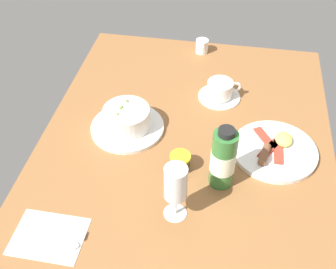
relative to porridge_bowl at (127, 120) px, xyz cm
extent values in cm
cube|color=brown|center=(2.45, 17.81, -5.00)|extent=(110.00, 84.00, 3.00)
cylinder|color=white|center=(0.00, 0.00, -2.90)|extent=(21.73, 21.73, 1.20)
cylinder|color=white|center=(0.00, 0.00, 0.80)|extent=(13.68, 13.68, 6.22)
cylinder|color=beige|center=(0.00, 0.00, 3.11)|extent=(11.77, 11.77, 1.60)
sphere|color=#7DA650|center=(2.02, -1.90, 4.01)|extent=(0.95, 0.95, 0.95)
sphere|color=#7DA650|center=(-3.68, -0.70, 4.01)|extent=(1.14, 1.14, 1.14)
sphere|color=#7DA650|center=(-0.10, -1.74, 4.01)|extent=(0.86, 0.86, 0.86)
sphere|color=#7DA650|center=(-0.68, -1.61, 4.01)|extent=(1.24, 1.24, 1.24)
cube|color=white|center=(39.36, -9.26, -3.35)|extent=(12.94, 16.83, 0.30)
cube|color=silver|center=(38.16, -10.26, -2.95)|extent=(1.29, 14.01, 0.50)
cube|color=silver|center=(38.16, -2.46, -2.95)|extent=(2.22, 3.61, 0.40)
cube|color=silver|center=(40.96, -10.26, -2.95)|extent=(1.09, 13.01, 0.50)
ellipsoid|color=silver|center=(40.96, -3.26, -2.90)|extent=(2.40, 4.00, 0.60)
cylinder|color=white|center=(-19.83, 25.71, -3.05)|extent=(13.62, 13.62, 0.90)
cylinder|color=white|center=(-19.83, 25.71, -0.10)|extent=(8.27, 8.27, 5.01)
cylinder|color=#411D12|center=(-19.83, 25.71, 1.90)|extent=(7.03, 7.03, 1.00)
torus|color=white|center=(-21.31, 30.63, 0.15)|extent=(1.80, 3.68, 3.60)
cylinder|color=white|center=(-45.79, 17.04, -1.02)|extent=(4.60, 4.60, 4.97)
cone|color=white|center=(-43.78, 17.56, 0.87)|extent=(2.55, 2.12, 2.31)
cylinder|color=white|center=(27.79, 18.85, -3.30)|extent=(5.71, 5.71, 0.40)
cylinder|color=white|center=(27.79, 18.85, 0.25)|extent=(0.80, 0.80, 6.70)
cylinder|color=white|center=(27.79, 18.85, 8.18)|extent=(5.46, 5.46, 9.17)
cylinder|color=#EEE6CE|center=(27.79, 18.85, 6.81)|extent=(4.48, 4.48, 5.50)
cylinder|color=#372E13|center=(13.07, 17.60, -1.36)|extent=(5.30, 5.30, 4.29)
cylinder|color=yellow|center=(13.07, 17.60, 1.18)|extent=(5.57, 5.57, 0.80)
cylinder|color=#337233|center=(15.67, 28.93, 4.98)|extent=(6.29, 6.29, 16.97)
cylinder|color=#E6EFCF|center=(15.67, 28.93, 4.64)|extent=(6.41, 6.41, 6.45)
cylinder|color=black|center=(15.67, 28.93, 14.24)|extent=(4.09, 4.09, 1.55)
cylinder|color=white|center=(2.76, 43.02, -2.80)|extent=(23.87, 23.87, 1.40)
cube|color=#AE3828|center=(3.84, 43.90, -1.80)|extent=(9.04, 2.55, 0.60)
cube|color=#963828|center=(3.09, 41.47, -1.80)|extent=(8.95, 6.70, 0.60)
cube|color=#A13828|center=(-1.14, 40.23, -1.80)|extent=(8.94, 6.72, 0.60)
cylinder|color=brown|center=(6.34, 40.03, -0.90)|extent=(7.31, 3.67, 2.20)
ellipsoid|color=#F2D859|center=(-0.82, 45.40, -1.10)|extent=(6.00, 4.80, 2.40)
camera|label=1|loc=(87.95, 27.53, 81.03)|focal=44.55mm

